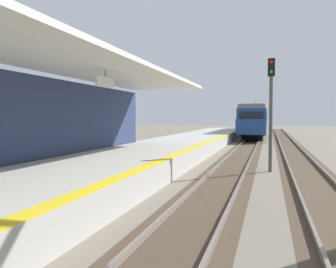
# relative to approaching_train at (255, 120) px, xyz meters

# --- Properties ---
(station_platform) EXTENTS (5.00, 80.00, 0.91)m
(station_platform) POSITION_rel_approaching_train_xyz_m (-4.40, -30.62, -1.73)
(station_platform) COLOR #B7B5AD
(station_platform) RESTS_ON ground
(station_building_with_canopy) EXTENTS (4.85, 24.00, 4.43)m
(station_building_with_canopy) POSITION_rel_approaching_train_xyz_m (-6.20, -35.14, 0.48)
(station_building_with_canopy) COLOR #4C4C4C
(station_building_with_canopy) RESTS_ON ground
(track_pair_nearest_platform) EXTENTS (2.34, 120.00, 0.16)m
(track_pair_nearest_platform) POSITION_rel_approaching_train_xyz_m (-0.00, -26.62, -2.13)
(track_pair_nearest_platform) COLOR #4C3D2D
(track_pair_nearest_platform) RESTS_ON ground
(track_pair_middle) EXTENTS (2.34, 120.00, 0.16)m
(track_pair_middle) POSITION_rel_approaching_train_xyz_m (3.40, -26.62, -2.13)
(track_pair_middle) COLOR #4C3D2D
(track_pair_middle) RESTS_ON ground
(approaching_train) EXTENTS (2.93, 19.60, 4.76)m
(approaching_train) POSITION_rel_approaching_train_xyz_m (0.00, 0.00, 0.00)
(approaching_train) COLOR navy
(approaching_train) RESTS_ON ground
(rail_signal_post) EXTENTS (0.32, 0.34, 5.20)m
(rail_signal_post) POSITION_rel_approaching_train_xyz_m (1.79, -28.08, 1.02)
(rail_signal_post) COLOR #4C4C4C
(rail_signal_post) RESTS_ON ground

